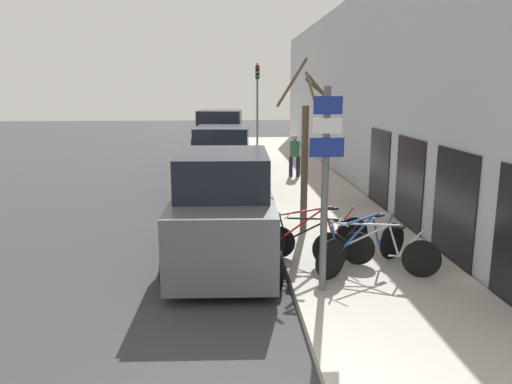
{
  "coord_description": "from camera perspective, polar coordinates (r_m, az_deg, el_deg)",
  "views": [
    {
      "loc": [
        -0.07,
        -3.97,
        3.39
      ],
      "look_at": [
        0.49,
        5.56,
        1.41
      ],
      "focal_mm": 35.0,
      "sensor_mm": 36.0,
      "label": 1
    }
  ],
  "objects": [
    {
      "name": "building_facade",
      "position": [
        18.43,
        10.7,
        11.02
      ],
      "size": [
        0.23,
        32.0,
        6.5
      ],
      "color": "#B2B7C1",
      "rests_on": "ground"
    },
    {
      "name": "parked_car_1",
      "position": [
        15.59,
        -3.82,
        2.94
      ],
      "size": [
        2.17,
        4.26,
        2.26
      ],
      "rotation": [
        0.0,
        0.0,
        -0.06
      ],
      "color": "black",
      "rests_on": "ground"
    },
    {
      "name": "traffic_light",
      "position": [
        25.76,
        0.16,
        10.93
      ],
      "size": [
        0.2,
        0.3,
        4.5
      ],
      "color": "#595B60",
      "rests_on": "sidewalk_curb"
    },
    {
      "name": "bicycle_3",
      "position": [
        9.81,
        6.38,
        -5.06
      ],
      "size": [
        2.43,
        0.85,
        0.99
      ],
      "rotation": [
        0.0,
        0.0,
        1.89
      ],
      "color": "black",
      "rests_on": "sidewalk_curb"
    },
    {
      "name": "bicycle_0",
      "position": [
        9.2,
        13.43,
        -6.61
      ],
      "size": [
        2.12,
        0.86,
        0.93
      ],
      "rotation": [
        0.0,
        0.0,
        1.2
      ],
      "color": "black",
      "rests_on": "sidewalk_curb"
    },
    {
      "name": "bicycle_1",
      "position": [
        9.35,
        12.15,
        -6.12
      ],
      "size": [
        2.01,
        1.41,
        0.99
      ],
      "rotation": [
        0.0,
        0.0,
        2.18
      ],
      "color": "black",
      "rests_on": "sidewalk_curb"
    },
    {
      "name": "pedestrian_near",
      "position": [
        18.67,
        4.44,
        4.53
      ],
      "size": [
        0.41,
        0.35,
        1.58
      ],
      "rotation": [
        0.0,
        0.0,
        3.12
      ],
      "color": "#1E2338",
      "rests_on": "sidewalk_curb"
    },
    {
      "name": "street_tree",
      "position": [
        11.29,
        5.69,
        4.37
      ],
      "size": [
        1.55,
        1.67,
        3.9
      ],
      "color": "brown",
      "rests_on": "sidewalk_curb"
    },
    {
      "name": "parked_car_2",
      "position": [
        20.53,
        -4.07,
        5.42
      ],
      "size": [
        2.3,
        4.29,
        2.55
      ],
      "rotation": [
        0.0,
        0.0,
        -0.07
      ],
      "color": "maroon",
      "rests_on": "ground"
    },
    {
      "name": "ground_plane",
      "position": [
        15.54,
        -3.03,
        -0.89
      ],
      "size": [
        80.0,
        80.0,
        0.0
      ],
      "primitive_type": "plane",
      "color": "#333335"
    },
    {
      "name": "bicycle_2",
      "position": [
        9.62,
        7.09,
        -5.71
      ],
      "size": [
        2.03,
        0.77,
        0.87
      ],
      "rotation": [
        0.0,
        0.0,
        1.24
      ],
      "color": "black",
      "rests_on": "sidewalk_curb"
    },
    {
      "name": "parked_car_0",
      "position": [
        9.86,
        -3.67,
        -2.24
      ],
      "size": [
        2.17,
        4.62,
        2.2
      ],
      "rotation": [
        0.0,
        0.0,
        -0.03
      ],
      "color": "#51565B",
      "rests_on": "ground"
    },
    {
      "name": "sidewalk_curb",
      "position": [
        18.46,
        5.0,
        1.34
      ],
      "size": [
        3.2,
        32.0,
        0.15
      ],
      "color": "#ADA89E",
      "rests_on": "ground"
    },
    {
      "name": "signpost",
      "position": [
        7.89,
        7.9,
        1.08
      ],
      "size": [
        0.54,
        0.13,
        3.28
      ],
      "color": "#595B60",
      "rests_on": "sidewalk_curb"
    }
  ]
}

